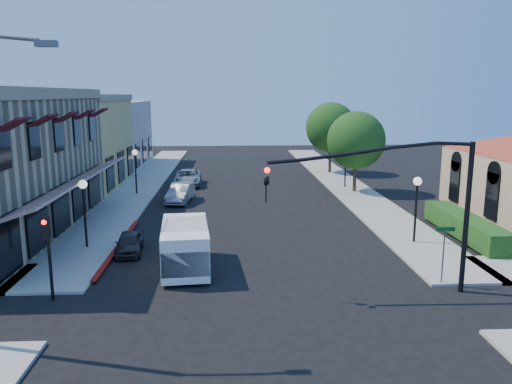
{
  "coord_description": "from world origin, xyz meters",
  "views": [
    {
      "loc": [
        -1.19,
        -16.84,
        7.75
      ],
      "look_at": [
        0.22,
        9.38,
        2.6
      ],
      "focal_mm": 35.0,
      "sensor_mm": 36.0,
      "label": 1
    }
  ],
  "objects_px": {
    "secondary_signal": "(47,243)",
    "white_van": "(185,244)",
    "street_tree_b": "(331,128)",
    "street_tree_a": "(356,140)",
    "parked_car_a": "(129,243)",
    "parked_car_b": "(180,193)",
    "parked_car_c": "(178,192)",
    "lamppost_right_near": "(417,193)",
    "street_name_sign": "(444,246)",
    "lamppost_left_far": "(135,160)",
    "parked_car_d": "(188,178)",
    "signal_mast_arm": "(414,192)",
    "lamppost_right_far": "(346,156)",
    "lamppost_left_near": "(84,196)"
  },
  "relations": [
    {
      "from": "street_tree_a",
      "to": "signal_mast_arm",
      "type": "height_order",
      "value": "street_tree_a"
    },
    {
      "from": "parked_car_d",
      "to": "lamppost_left_far",
      "type": "bearing_deg",
      "value": -134.32
    },
    {
      "from": "lamppost_left_near",
      "to": "street_name_sign",
      "type": "bearing_deg",
      "value": -19.93
    },
    {
      "from": "street_tree_a",
      "to": "parked_car_a",
      "type": "height_order",
      "value": "street_tree_a"
    },
    {
      "from": "lamppost_right_near",
      "to": "parked_car_c",
      "type": "bearing_deg",
      "value": 138.42
    },
    {
      "from": "parked_car_a",
      "to": "lamppost_left_far",
      "type": "bearing_deg",
      "value": 93.43
    },
    {
      "from": "secondary_signal",
      "to": "parked_car_b",
      "type": "height_order",
      "value": "secondary_signal"
    },
    {
      "from": "street_name_sign",
      "to": "lamppost_right_near",
      "type": "relative_size",
      "value": 0.7
    },
    {
      "from": "lamppost_right_far",
      "to": "street_tree_a",
      "type": "bearing_deg",
      "value": -81.47
    },
    {
      "from": "white_van",
      "to": "signal_mast_arm",
      "type": "bearing_deg",
      "value": -19.2
    },
    {
      "from": "parked_car_b",
      "to": "parked_car_c",
      "type": "distance_m",
      "value": 1.03
    },
    {
      "from": "lamppost_right_far",
      "to": "white_van",
      "type": "bearing_deg",
      "value": -121.17
    },
    {
      "from": "street_tree_b",
      "to": "signal_mast_arm",
      "type": "height_order",
      "value": "street_tree_b"
    },
    {
      "from": "street_tree_a",
      "to": "parked_car_b",
      "type": "distance_m",
      "value": 14.37
    },
    {
      "from": "street_tree_b",
      "to": "street_tree_a",
      "type": "bearing_deg",
      "value": -90.0
    },
    {
      "from": "lamppost_left_near",
      "to": "lamppost_right_far",
      "type": "bearing_deg",
      "value": 43.26
    },
    {
      "from": "white_van",
      "to": "parked_car_b",
      "type": "xyz_separation_m",
      "value": [
        -1.6,
        14.35,
        -0.53
      ]
    },
    {
      "from": "street_tree_b",
      "to": "parked_car_a",
      "type": "relative_size",
      "value": 2.29
    },
    {
      "from": "street_tree_a",
      "to": "lamppost_right_far",
      "type": "xyz_separation_m",
      "value": [
        -0.3,
        2.0,
        -1.46
      ]
    },
    {
      "from": "street_tree_a",
      "to": "street_tree_b",
      "type": "height_order",
      "value": "street_tree_b"
    },
    {
      "from": "street_name_sign",
      "to": "parked_car_a",
      "type": "relative_size",
      "value": 0.81
    },
    {
      "from": "signal_mast_arm",
      "to": "parked_car_b",
      "type": "relative_size",
      "value": 1.99
    },
    {
      "from": "lamppost_right_near",
      "to": "lamppost_right_far",
      "type": "height_order",
      "value": "same"
    },
    {
      "from": "lamppost_left_far",
      "to": "lamppost_right_far",
      "type": "bearing_deg",
      "value": 6.71
    },
    {
      "from": "secondary_signal",
      "to": "lamppost_left_near",
      "type": "height_order",
      "value": "lamppost_left_near"
    },
    {
      "from": "street_tree_a",
      "to": "parked_car_a",
      "type": "xyz_separation_m",
      "value": [
        -15.0,
        -14.78,
        -3.67
      ]
    },
    {
      "from": "street_tree_b",
      "to": "parked_car_a",
      "type": "height_order",
      "value": "street_tree_b"
    },
    {
      "from": "street_tree_b",
      "to": "lamppost_right_far",
      "type": "relative_size",
      "value": 1.97
    },
    {
      "from": "secondary_signal",
      "to": "parked_car_c",
      "type": "xyz_separation_m",
      "value": [
        2.97,
        18.59,
        -1.77
      ]
    },
    {
      "from": "lamppost_left_far",
      "to": "street_tree_a",
      "type": "bearing_deg",
      "value": 0.0
    },
    {
      "from": "street_name_sign",
      "to": "parked_car_c",
      "type": "distance_m",
      "value": 21.8
    },
    {
      "from": "lamppost_left_near",
      "to": "parked_car_b",
      "type": "distance_m",
      "value": 11.79
    },
    {
      "from": "lamppost_left_near",
      "to": "lamppost_left_far",
      "type": "xyz_separation_m",
      "value": [
        0.0,
        14.0,
        0.0
      ]
    },
    {
      "from": "street_tree_a",
      "to": "lamppost_left_near",
      "type": "xyz_separation_m",
      "value": [
        -17.3,
        -14.0,
        -1.46
      ]
    },
    {
      "from": "parked_car_a",
      "to": "street_tree_a",
      "type": "bearing_deg",
      "value": 39.16
    },
    {
      "from": "street_tree_a",
      "to": "lamppost_left_far",
      "type": "height_order",
      "value": "street_tree_a"
    },
    {
      "from": "parked_car_c",
      "to": "parked_car_d",
      "type": "xyz_separation_m",
      "value": [
        0.23,
        6.0,
        0.12
      ]
    },
    {
      "from": "street_tree_b",
      "to": "lamppost_left_far",
      "type": "xyz_separation_m",
      "value": [
        -17.3,
        -10.0,
        -1.81
      ]
    },
    {
      "from": "lamppost_right_near",
      "to": "parked_car_c",
      "type": "xyz_separation_m",
      "value": [
        -13.53,
        12.0,
        -2.18
      ]
    },
    {
      "from": "street_tree_b",
      "to": "white_van",
      "type": "relative_size",
      "value": 1.47
    },
    {
      "from": "lamppost_right_near",
      "to": "lamppost_left_far",
      "type": "bearing_deg",
      "value": 140.53
    },
    {
      "from": "street_tree_a",
      "to": "white_van",
      "type": "xyz_separation_m",
      "value": [
        -12.0,
        -17.35,
        -3.01
      ]
    },
    {
      "from": "street_name_sign",
      "to": "lamppost_right_far",
      "type": "height_order",
      "value": "lamppost_right_far"
    },
    {
      "from": "street_tree_b",
      "to": "lamppost_right_far",
      "type": "xyz_separation_m",
      "value": [
        -0.3,
        -8.0,
        -1.81
      ]
    },
    {
      "from": "secondary_signal",
      "to": "white_van",
      "type": "relative_size",
      "value": 0.69
    },
    {
      "from": "lamppost_left_far",
      "to": "parked_car_d",
      "type": "height_order",
      "value": "lamppost_left_far"
    },
    {
      "from": "lamppost_left_far",
      "to": "parked_car_b",
      "type": "height_order",
      "value": "lamppost_left_far"
    },
    {
      "from": "lamppost_left_near",
      "to": "parked_car_c",
      "type": "distance_m",
      "value": 12.68
    },
    {
      "from": "parked_car_a",
      "to": "parked_car_c",
      "type": "xyz_separation_m",
      "value": [
        1.17,
        12.78,
        0.03
      ]
    },
    {
      "from": "secondary_signal",
      "to": "white_van",
      "type": "distance_m",
      "value": 5.9
    }
  ]
}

